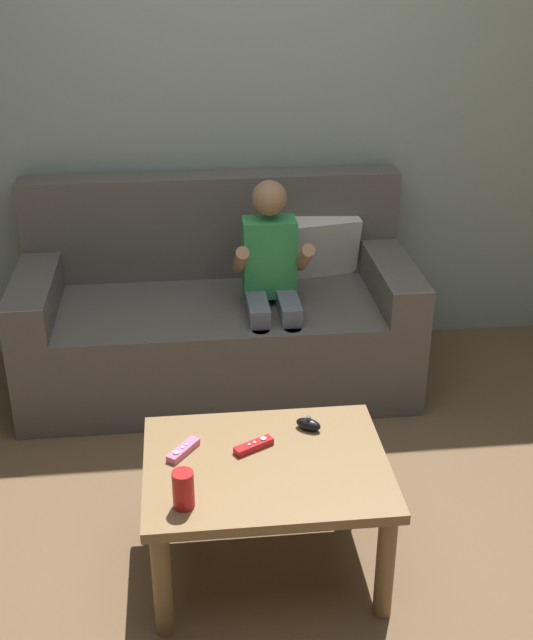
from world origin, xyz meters
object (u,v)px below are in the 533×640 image
couch (219,316)px  soda_can (183,489)px  person_seated_on_couch (272,281)px  nunchuk_black (308,424)px  game_remote_pink_far_corner (183,450)px  coffee_table (266,480)px  game_remote_red_near_edge (254,446)px

couch → soda_can: bearing=-97.1°
person_seated_on_couch → nunchuk_black: bearing=-88.9°
game_remote_pink_far_corner → soda_can: 0.27m
coffee_table → soda_can: size_ratio=6.49×
couch → person_seated_on_couch: person_seated_on_couch is taller
person_seated_on_couch → game_remote_pink_far_corner: bearing=-111.4°
person_seated_on_couch → coffee_table: (-0.15, -1.13, -0.22)m
couch → nunchuk_black: couch is taller
person_seated_on_couch → coffee_table: bearing=-97.4°
coffee_table → game_remote_red_near_edge: (-0.03, 0.08, 0.08)m
coffee_table → person_seated_on_couch: bearing=82.6°
couch → coffee_table: 1.32m
nunchuk_black → soda_can: size_ratio=0.81×
couch → coffee_table: couch is taller
coffee_table → nunchuk_black: bearing=46.5°
nunchuk_black → coffee_table: bearing=-133.5°
person_seated_on_couch → game_remote_red_near_edge: (-0.18, -1.05, -0.13)m
couch → game_remote_pink_far_corner: (-0.18, -1.24, 0.12)m
couch → coffee_table: size_ratio=2.26×
couch → person_seated_on_couch: size_ratio=1.78×
coffee_table → nunchuk_black: 0.26m
game_remote_red_near_edge → soda_can: (-0.24, -0.27, 0.05)m
person_seated_on_couch → game_remote_red_near_edge: person_seated_on_couch is taller
person_seated_on_couch → couch: bearing=140.1°
nunchuk_black → soda_can: bearing=-139.8°
game_remote_red_near_edge → coffee_table: bearing=-67.7°
person_seated_on_couch → game_remote_pink_far_corner: 1.14m
game_remote_red_near_edge → soda_can: 0.36m
person_seated_on_couch → soda_can: 1.39m
game_remote_red_near_edge → game_remote_pink_far_corner: (-0.23, -0.00, 0.00)m
couch → game_remote_red_near_edge: size_ratio=12.74×
couch → person_seated_on_couch: bearing=-39.9°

